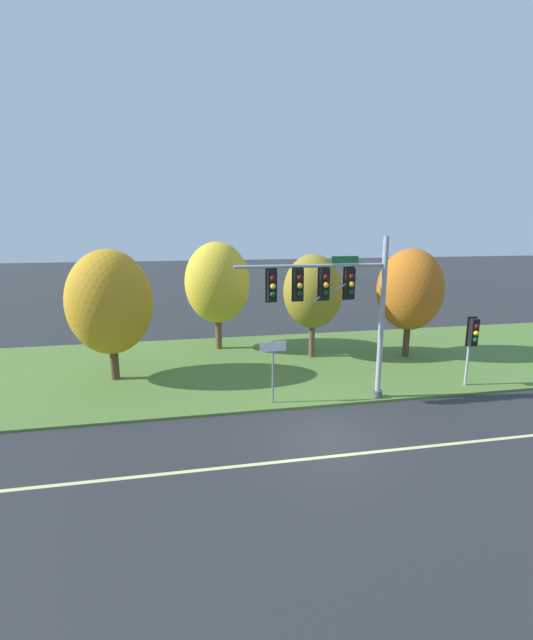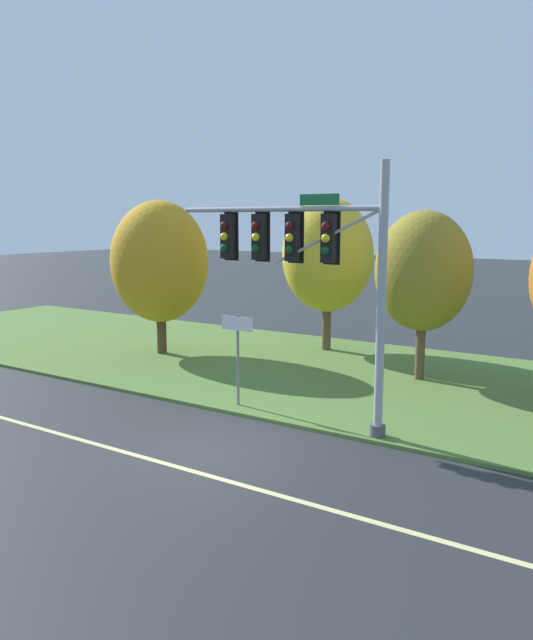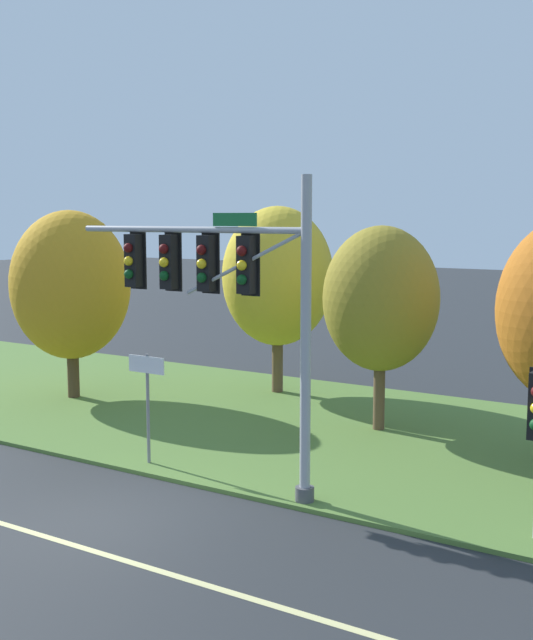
# 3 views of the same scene
# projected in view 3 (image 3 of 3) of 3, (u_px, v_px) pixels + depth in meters

# --- Properties ---
(ground_plane) EXTENTS (160.00, 160.00, 0.00)m
(ground_plane) POSITION_uv_depth(u_px,v_px,m) (98.00, 519.00, 16.03)
(ground_plane) COLOR #282B2D
(lane_stripe) EXTENTS (36.00, 0.16, 0.01)m
(lane_stripe) POSITION_uv_depth(u_px,v_px,m) (52.00, 539.00, 15.02)
(lane_stripe) COLOR beige
(lane_stripe) RESTS_ON ground
(grass_verge) EXTENTS (48.00, 11.50, 0.10)m
(grass_verge) POSITION_uv_depth(u_px,v_px,m) (302.00, 426.00, 22.94)
(grass_verge) COLOR #517533
(grass_verge) RESTS_ON ground
(traffic_signal_mast) EXTENTS (6.23, 0.49, 6.73)m
(traffic_signal_mast) POSITION_uv_depth(u_px,v_px,m) (223.00, 288.00, 17.27)
(traffic_signal_mast) COLOR #9EA0A5
(traffic_signal_mast) RESTS_ON grass_verge
(route_sign_post) EXTENTS (1.07, 0.08, 2.66)m
(route_sign_post) POSITION_uv_depth(u_px,v_px,m) (147.00, 390.00, 19.11)
(route_sign_post) COLOR slate
(route_sign_post) RESTS_ON grass_verge
(tree_nearest_road) EXTENTS (3.86, 3.86, 6.12)m
(tree_nearest_road) POSITION_uv_depth(u_px,v_px,m) (71.00, 285.00, 25.96)
(tree_nearest_road) COLOR #4C3823
(tree_nearest_road) RESTS_ON grass_verge
(tree_left_of_mast) EXTENTS (3.72, 3.72, 6.26)m
(tree_left_of_mast) POSITION_uv_depth(u_px,v_px,m) (278.00, 277.00, 26.74)
(tree_left_of_mast) COLOR brown
(tree_left_of_mast) RESTS_ON grass_verge
(tree_behind_signpost) EXTENTS (3.20, 3.20, 5.67)m
(tree_behind_signpost) POSITION_uv_depth(u_px,v_px,m) (381.00, 299.00, 21.96)
(tree_behind_signpost) COLOR brown
(tree_behind_signpost) RESTS_ON grass_verge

